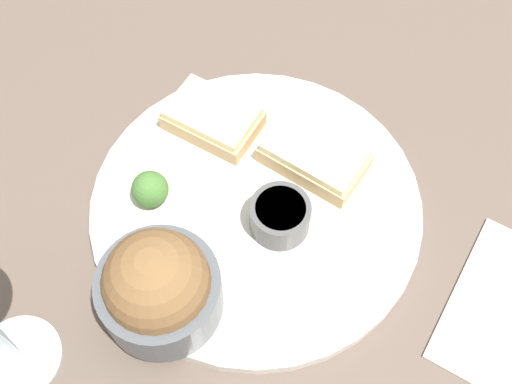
% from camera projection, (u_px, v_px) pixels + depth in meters
% --- Properties ---
extents(ground_plane, '(4.00, 4.00, 0.00)m').
position_uv_depth(ground_plane, '(256.00, 210.00, 0.58)').
color(ground_plane, brown).
extents(dinner_plate, '(0.29, 0.29, 0.01)m').
position_uv_depth(dinner_plate, '(256.00, 207.00, 0.57)').
color(dinner_plate, silver).
rests_on(dinner_plate, ground_plane).
extents(salad_bowl, '(0.10, 0.10, 0.09)m').
position_uv_depth(salad_bowl, '(158.00, 287.00, 0.49)').
color(salad_bowl, '#4C5156').
rests_on(salad_bowl, dinner_plate).
extents(sauce_ramekin, '(0.05, 0.05, 0.03)m').
position_uv_depth(sauce_ramekin, '(280.00, 215.00, 0.54)').
color(sauce_ramekin, '#4C4C4C').
rests_on(sauce_ramekin, dinner_plate).
extents(cheese_toast_near, '(0.11, 0.09, 0.03)m').
position_uv_depth(cheese_toast_near, '(315.00, 156.00, 0.58)').
color(cheese_toast_near, tan).
rests_on(cheese_toast_near, dinner_plate).
extents(cheese_toast_far, '(0.10, 0.09, 0.03)m').
position_uv_depth(cheese_toast_far, '(213.00, 118.00, 0.60)').
color(cheese_toast_far, tan).
rests_on(cheese_toast_far, dinner_plate).
extents(garnish, '(0.03, 0.03, 0.03)m').
position_uv_depth(garnish, '(150.00, 189.00, 0.56)').
color(garnish, '#477533').
rests_on(garnish, dinner_plate).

